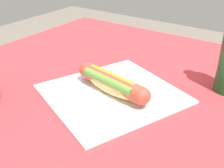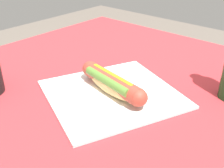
{
  "view_description": "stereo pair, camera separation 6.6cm",
  "coord_description": "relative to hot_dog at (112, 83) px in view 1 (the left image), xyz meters",
  "views": [
    {
      "loc": [
        -0.26,
        0.52,
        1.08
      ],
      "look_at": [
        0.07,
        0.05,
        0.77
      ],
      "focal_mm": 44.79,
      "sensor_mm": 36.0,
      "label": 1
    },
    {
      "loc": [
        -0.31,
        0.48,
        1.08
      ],
      "look_at": [
        0.07,
        0.05,
        0.77
      ],
      "focal_mm": 44.79,
      "sensor_mm": 36.0,
      "label": 2
    }
  ],
  "objects": [
    {
      "name": "hot_dog",
      "position": [
        0.0,
        0.0,
        0.0
      ],
      "size": [
        0.22,
        0.08,
        0.05
      ],
      "color": "#E5BC75",
      "rests_on": "paper_wrapper"
    },
    {
      "name": "dining_table",
      "position": [
        -0.07,
        -0.05,
        -0.16
      ],
      "size": [
        1.17,
        0.92,
        0.74
      ],
      "color": "brown",
      "rests_on": "ground"
    },
    {
      "name": "paper_wrapper",
      "position": [
        -0.0,
        -0.0,
        -0.03
      ],
      "size": [
        0.37,
        0.38,
        0.01
      ],
      "primitive_type": "cube",
      "rotation": [
        0.0,
        0.0,
        -0.4
      ],
      "color": "silver",
      "rests_on": "dining_table"
    }
  ]
}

